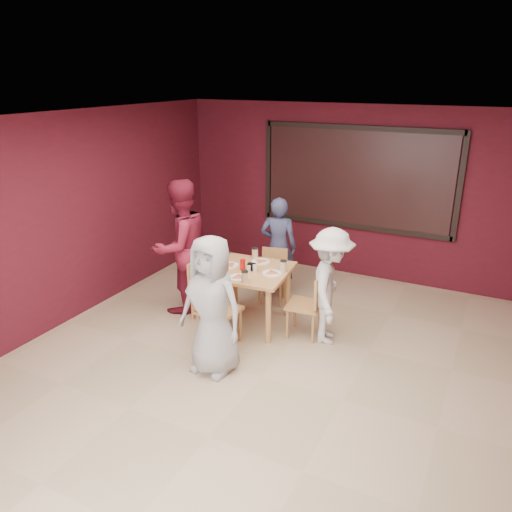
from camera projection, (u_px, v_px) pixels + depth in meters
The scene contains 11 objects.
floor at pixel (261, 377), 5.65m from camera, with size 7.00×7.00×0.00m, color tan.
window_blinds at pixel (356, 178), 7.98m from camera, with size 3.00×0.02×1.50m, color black.
dining_table at pixel (250, 277), 6.63m from camera, with size 1.10×1.10×0.95m.
chair_front at pixel (215, 308), 6.10m from camera, with size 0.49×0.49×0.95m.
chair_back at pixel (273, 272), 7.42m from camera, with size 0.46×0.46×0.80m.
chair_left at pixel (203, 285), 6.92m from camera, with size 0.42×0.42×0.82m.
chair_right at pixel (310, 302), 6.38m from camera, with size 0.46×0.46×0.87m.
diner_front at pixel (212, 306), 5.53m from camera, with size 0.79×0.52×1.63m, color #A2A2A2.
diner_back at pixel (278, 247), 7.53m from camera, with size 0.56×0.37×1.53m, color #33395B.
diner_left at pixel (181, 247), 6.98m from camera, with size 0.92×0.72×1.90m, color maroon.
diner_right at pixel (330, 286), 6.19m from camera, with size 0.97×0.55×1.49m, color silver.
Camera 1 is at (2.12, -4.34, 3.24)m, focal length 35.00 mm.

